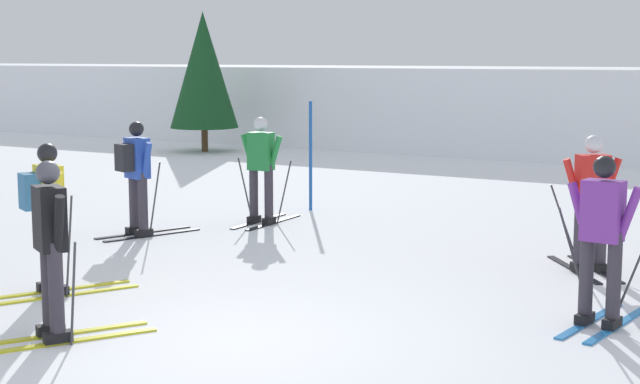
# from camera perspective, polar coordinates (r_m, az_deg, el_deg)

# --- Properties ---
(ground_plane) EXTENTS (120.00, 120.00, 0.00)m
(ground_plane) POSITION_cam_1_polar(r_m,az_deg,el_deg) (9.15, -6.19, -8.91)
(ground_plane) COLOR white
(skier_blue) EXTENTS (0.95, 1.63, 1.71)m
(skier_blue) POSITION_cam_1_polar(r_m,az_deg,el_deg) (14.47, -10.84, 1.14)
(skier_blue) COLOR black
(skier_blue) RESTS_ON ground
(skier_purple) EXTENTS (1.00, 1.63, 1.71)m
(skier_purple) POSITION_cam_1_polar(r_m,az_deg,el_deg) (9.80, 16.38, -2.54)
(skier_purple) COLOR #237AC6
(skier_purple) RESTS_ON ground
(skier_green) EXTENTS (1.00, 1.62, 1.71)m
(skier_green) POSITION_cam_1_polar(r_m,az_deg,el_deg) (15.28, -3.50, 1.49)
(skier_green) COLOR black
(skier_green) RESTS_ON ground
(skier_black) EXTENTS (1.12, 1.57, 1.71)m
(skier_black) POSITION_cam_1_polar(r_m,az_deg,el_deg) (9.31, -15.62, -3.06)
(skier_black) COLOR gold
(skier_black) RESTS_ON ground
(skier_yellow) EXTENTS (1.05, 1.59, 1.71)m
(skier_yellow) POSITION_cam_1_polar(r_m,az_deg,el_deg) (11.10, -15.85, -1.10)
(skier_yellow) COLOR gold
(skier_yellow) RESTS_ON ground
(skier_red) EXTENTS (1.28, 1.49, 1.71)m
(skier_red) POSITION_cam_1_polar(r_m,az_deg,el_deg) (12.26, 15.80, -0.43)
(skier_red) COLOR black
(skier_red) RESTS_ON ground
(trail_marker_pole) EXTENTS (0.06, 0.06, 1.90)m
(trail_marker_pole) POSITION_cam_1_polar(r_m,az_deg,el_deg) (16.62, -0.56, 2.15)
(trail_marker_pole) COLOR #1E56AD
(trail_marker_pole) RESTS_ON ground
(conifer_far_left) EXTENTS (1.90, 1.90, 3.89)m
(conifer_far_left) POSITION_cam_1_polar(r_m,az_deg,el_deg) (27.11, -6.92, 7.20)
(conifer_far_left) COLOR #513823
(conifer_far_left) RESTS_ON ground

